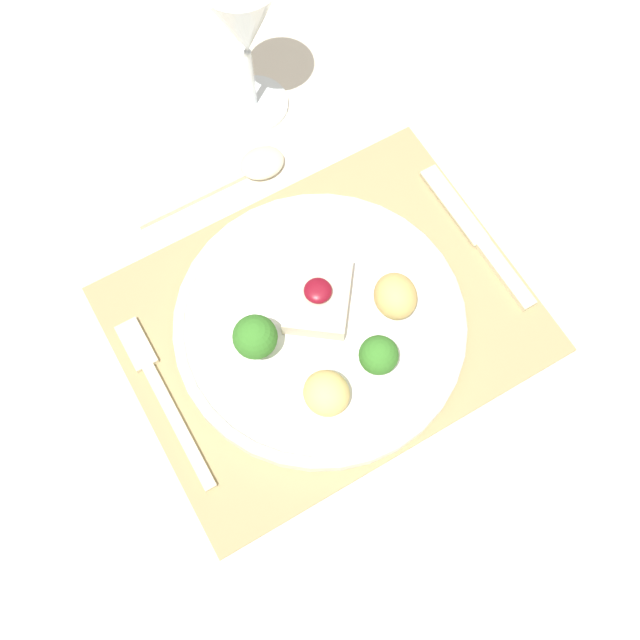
{
  "coord_description": "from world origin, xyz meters",
  "views": [
    {
      "loc": [
        -0.15,
        -0.25,
        1.46
      ],
      "look_at": [
        -0.01,
        -0.01,
        0.77
      ],
      "focal_mm": 42.0,
      "sensor_mm": 36.0,
      "label": 1
    }
  ],
  "objects_px": {
    "spoon": "(247,171)",
    "knife": "(484,245)",
    "fork": "(160,390)",
    "wine_glass_near": "(244,24)",
    "dinner_plate": "(321,324)"
  },
  "relations": [
    {
      "from": "wine_glass_near",
      "to": "spoon",
      "type": "bearing_deg",
      "value": -123.08
    },
    {
      "from": "knife",
      "to": "wine_glass_near",
      "type": "xyz_separation_m",
      "value": [
        -0.12,
        0.29,
        0.12
      ]
    },
    {
      "from": "dinner_plate",
      "to": "knife",
      "type": "relative_size",
      "value": 1.53
    },
    {
      "from": "spoon",
      "to": "wine_glass_near",
      "type": "distance_m",
      "value": 0.16
    },
    {
      "from": "fork",
      "to": "spoon",
      "type": "relative_size",
      "value": 1.08
    },
    {
      "from": "dinner_plate",
      "to": "fork",
      "type": "xyz_separation_m",
      "value": [
        -0.17,
        0.02,
        -0.01
      ]
    },
    {
      "from": "dinner_plate",
      "to": "wine_glass_near",
      "type": "height_order",
      "value": "wine_glass_near"
    },
    {
      "from": "knife",
      "to": "fork",
      "type": "bearing_deg",
      "value": 174.81
    },
    {
      "from": "knife",
      "to": "wine_glass_near",
      "type": "relative_size",
      "value": 1.05
    },
    {
      "from": "spoon",
      "to": "wine_glass_near",
      "type": "relative_size",
      "value": 0.97
    },
    {
      "from": "fork",
      "to": "wine_glass_near",
      "type": "bearing_deg",
      "value": 48.07
    },
    {
      "from": "fork",
      "to": "knife",
      "type": "relative_size",
      "value": 1.0
    },
    {
      "from": "spoon",
      "to": "knife",
      "type": "bearing_deg",
      "value": -53.4
    },
    {
      "from": "fork",
      "to": "knife",
      "type": "height_order",
      "value": "knife"
    },
    {
      "from": "dinner_plate",
      "to": "wine_glass_near",
      "type": "distance_m",
      "value": 0.31
    }
  ]
}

